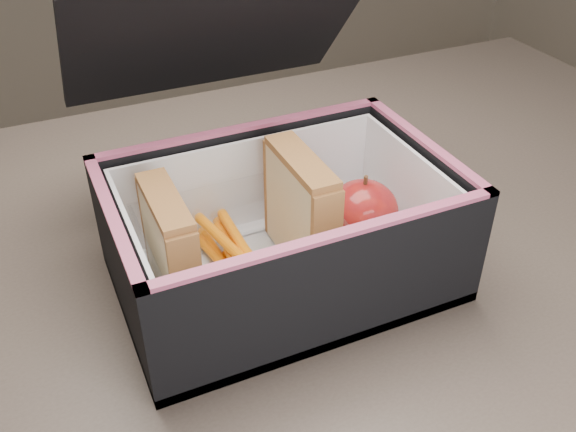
{
  "coord_description": "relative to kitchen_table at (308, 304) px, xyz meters",
  "views": [
    {
      "loc": [
        -0.24,
        -0.47,
        1.15
      ],
      "look_at": [
        -0.04,
        -0.03,
        0.81
      ],
      "focal_mm": 40.0,
      "sensor_mm": 36.0,
      "label": 1
    }
  ],
  "objects": [
    {
      "name": "kitchen_table",
      "position": [
        0.0,
        0.0,
        0.0
      ],
      "size": [
        1.2,
        0.8,
        0.75
      ],
      "color": "brown",
      "rests_on": "ground"
    },
    {
      "name": "lunch_bag",
      "position": [
        -0.05,
        -0.04,
        0.16
      ],
      "size": [
        0.3,
        0.33,
        0.26
      ],
      "color": "black",
      "rests_on": "kitchen_table"
    },
    {
      "name": "plastic_tub",
      "position": [
        -0.09,
        -0.04,
        0.14
      ],
      "size": [
        0.17,
        0.12,
        0.07
      ],
      "primitive_type": null,
      "color": "white",
      "rests_on": "lunch_bag"
    },
    {
      "name": "sandwich_left",
      "position": [
        -0.15,
        -0.04,
        0.16
      ],
      "size": [
        0.03,
        0.09,
        0.1
      ],
      "color": "beige",
      "rests_on": "plastic_tub"
    },
    {
      "name": "sandwich_right",
      "position": [
        -0.03,
        -0.04,
        0.16
      ],
      "size": [
        0.03,
        0.1,
        0.11
      ],
      "color": "beige",
      "rests_on": "plastic_tub"
    },
    {
      "name": "carrot_sticks",
      "position": [
        -0.09,
        -0.03,
        0.12
      ],
      "size": [
        0.04,
        0.15,
        0.03
      ],
      "color": "orange",
      "rests_on": "plastic_tub"
    },
    {
      "name": "paper_napkin",
      "position": [
        0.04,
        -0.04,
        0.11
      ],
      "size": [
        0.07,
        0.08,
        0.01
      ],
      "primitive_type": "cube",
      "rotation": [
        0.0,
        0.0,
        0.03
      ],
      "color": "white",
      "rests_on": "lunch_bag"
    },
    {
      "name": "red_apple",
      "position": [
        0.04,
        -0.04,
        0.14
      ],
      "size": [
        0.09,
        0.09,
        0.07
      ],
      "rotation": [
        0.0,
        0.0,
        -0.41
      ],
      "color": "maroon",
      "rests_on": "paper_napkin"
    }
  ]
}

